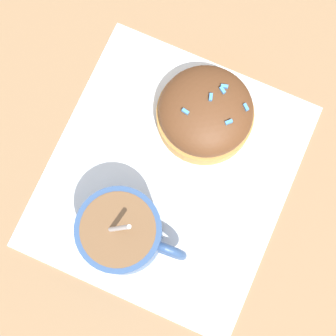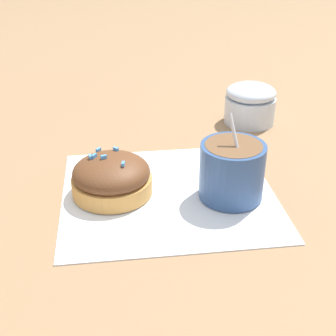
# 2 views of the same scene
# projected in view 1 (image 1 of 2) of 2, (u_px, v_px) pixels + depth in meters

# --- Properties ---
(ground_plane) EXTENTS (3.00, 3.00, 0.00)m
(ground_plane) POSITION_uv_depth(u_px,v_px,m) (169.00, 175.00, 0.57)
(ground_plane) COLOR #93704C
(paper_napkin) EXTENTS (0.27, 0.25, 0.00)m
(paper_napkin) POSITION_uv_depth(u_px,v_px,m) (169.00, 175.00, 0.57)
(paper_napkin) COLOR white
(paper_napkin) RESTS_ON ground_plane
(coffee_cup) EXTENTS (0.08, 0.10, 0.11)m
(coffee_cup) POSITION_uv_depth(u_px,v_px,m) (122.00, 233.00, 0.52)
(coffee_cup) COLOR #335184
(coffee_cup) RESTS_ON paper_napkin
(frosted_pastry) EXTENTS (0.10, 0.10, 0.05)m
(frosted_pastry) POSITION_uv_depth(u_px,v_px,m) (205.00, 113.00, 0.56)
(frosted_pastry) COLOR #D19347
(frosted_pastry) RESTS_ON paper_napkin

